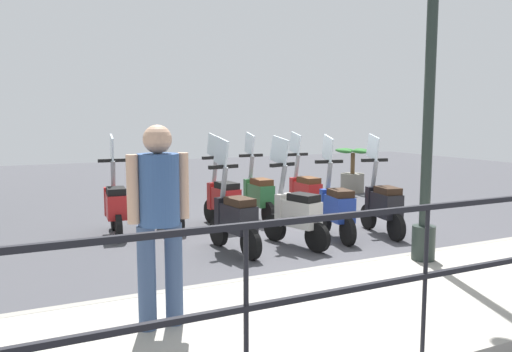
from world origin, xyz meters
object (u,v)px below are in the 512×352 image
pedestrian_distant (159,211)px  scooter_far_1 (258,194)px  scooter_near_2 (296,212)px  scooter_near_3 (234,217)px  scooter_far_4 (116,204)px  scooter_near_1 (336,207)px  lamp_post_near (430,88)px  potted_palm (352,174)px  scooter_far_2 (223,198)px  scooter_near_0 (382,204)px  scooter_far_3 (171,200)px  scooter_far_0 (304,192)px

pedestrian_distant → scooter_far_1: (3.91, -2.74, -0.60)m
scooter_near_2 → scooter_near_3: 0.90m
scooter_far_1 → pedestrian_distant: bearing=144.8°
pedestrian_distant → scooter_far_4: pedestrian_distant is taller
scooter_near_1 → scooter_near_2: (-0.12, 0.75, 0.00)m
lamp_post_near → scooter_far_1: lamp_post_near is taller
scooter_far_4 → scooter_near_1: bearing=-114.1°
lamp_post_near → scooter_near_2: bearing=24.4°
potted_palm → scooter_far_4: scooter_far_4 is taller
scooter_near_3 → scooter_far_2: 1.56m
scooter_near_0 → scooter_near_2: bearing=101.0°
potted_palm → scooter_far_4: size_ratio=0.69×
scooter_near_1 → scooter_far_2: size_ratio=1.00×
scooter_far_4 → potted_palm: bearing=-65.5°
potted_palm → scooter_far_2: size_ratio=0.69×
pedestrian_distant → scooter_near_3: 2.81m
lamp_post_near → potted_palm: 6.51m
scooter_near_3 → scooter_far_1: same height
scooter_far_4 → scooter_near_3: bearing=-138.0°
scooter_far_4 → scooter_far_3: bearing=-82.8°
lamp_post_near → scooter_far_3: (3.42, 2.03, -1.64)m
scooter_near_1 → scooter_near_2: bearing=109.3°
scooter_far_2 → scooter_far_1: bearing=-83.3°
lamp_post_near → scooter_near_0: size_ratio=2.89×
scooter_near_0 → scooter_far_0: same height
scooter_near_0 → scooter_far_1: bearing=46.7°
scooter_near_2 → scooter_near_3: (0.08, 0.90, 0.00)m
pedestrian_distant → scooter_near_1: size_ratio=1.03×
scooter_near_0 → scooter_far_2: 2.53m
scooter_near_2 → scooter_far_1: size_ratio=1.00×
scooter_far_0 → scooter_far_4: 3.25m
pedestrian_distant → potted_palm: size_ratio=1.50×
scooter_near_2 → potted_palm: bearing=-60.3°
scooter_near_1 → scooter_far_3: same height
scooter_far_1 → potted_palm: bearing=-59.6°
scooter_near_3 → scooter_near_0: bearing=-99.1°
scooter_far_0 → scooter_far_2: same height
potted_palm → scooter_far_1: (-2.10, 3.55, 0.04)m
scooter_far_0 → lamp_post_near: bearing=173.5°
scooter_near_0 → potted_palm: bearing=-21.0°
scooter_near_0 → scooter_far_4: size_ratio=1.00×
scooter_near_0 → scooter_far_1: (1.71, 1.29, 0.00)m
scooter_far_1 → scooter_far_2: (-0.17, 0.72, 0.00)m
lamp_post_near → scooter_far_1: bearing=8.3°
scooter_far_4 → scooter_far_0: bearing=-87.5°
pedestrian_distant → scooter_far_0: pedestrian_distant is taller
potted_palm → scooter_near_1: (-3.72, 3.05, 0.04)m
potted_palm → scooter_near_3: size_ratio=0.69×
lamp_post_near → scooter_near_1: bearing=-0.1°
scooter_near_1 → scooter_far_3: 2.61m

